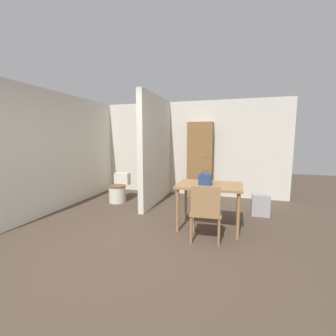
{
  "coord_description": "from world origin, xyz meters",
  "views": [
    {
      "loc": [
        1.4,
        -2.64,
        1.55
      ],
      "look_at": [
        0.13,
        1.54,
        0.96
      ],
      "focal_mm": 24.0,
      "sensor_mm": 36.0,
      "label": 1
    }
  ],
  "objects": [
    {
      "name": "wooden_cabinet",
      "position": [
        0.51,
        3.14,
        0.97
      ],
      "size": [
        0.63,
        0.36,
        1.94
      ],
      "color": "brown",
      "rests_on": "ground_plane"
    },
    {
      "name": "handbag",
      "position": [
        0.92,
        1.06,
        0.86
      ],
      "size": [
        0.2,
        0.18,
        0.24
      ],
      "color": "navy",
      "rests_on": "dining_table"
    },
    {
      "name": "wall_back",
      "position": [
        0.0,
        3.39,
        1.25
      ],
      "size": [
        5.41,
        0.12,
        2.5
      ],
      "color": "beige",
      "rests_on": "ground_plane"
    },
    {
      "name": "ground_plane",
      "position": [
        0.0,
        0.0,
        0.0
      ],
      "size": [
        16.0,
        16.0,
        0.0
      ],
      "primitive_type": "plane",
      "color": "#4C3D30"
    },
    {
      "name": "wooden_chair",
      "position": [
        1.0,
        0.6,
        0.48
      ],
      "size": [
        0.5,
        0.5,
        0.87
      ],
      "rotation": [
        0.0,
        0.0,
        0.08
      ],
      "color": "#997047",
      "rests_on": "ground_plane"
    },
    {
      "name": "space_heater",
      "position": [
        1.91,
        2.05,
        0.22
      ],
      "size": [
        0.34,
        0.23,
        0.43
      ],
      "color": "#9E9EA3",
      "rests_on": "ground_plane"
    },
    {
      "name": "dining_table",
      "position": [
        0.99,
        1.12,
        0.68
      ],
      "size": [
        1.07,
        0.75,
        0.77
      ],
      "color": "#997047",
      "rests_on": "ground_plane"
    },
    {
      "name": "partition_wall",
      "position": [
        -0.41,
        2.37,
        1.25
      ],
      "size": [
        0.12,
        1.92,
        2.5
      ],
      "color": "beige",
      "rests_on": "ground_plane"
    },
    {
      "name": "wall_left",
      "position": [
        -2.26,
        1.66,
        1.25
      ],
      "size": [
        0.12,
        4.33,
        2.5
      ],
      "color": "beige",
      "rests_on": "ground_plane"
    },
    {
      "name": "toilet",
      "position": [
        -1.31,
        2.12,
        0.28
      ],
      "size": [
        0.42,
        0.57,
        0.67
      ],
      "color": "silver",
      "rests_on": "ground_plane"
    }
  ]
}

